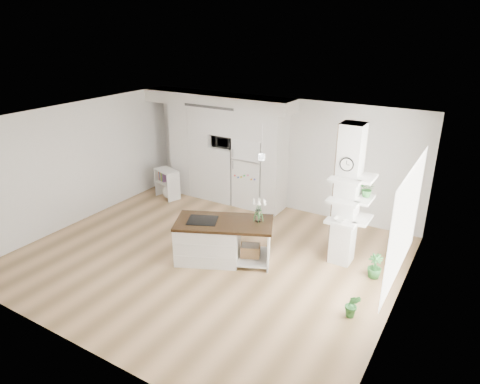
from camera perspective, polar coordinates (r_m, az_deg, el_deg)
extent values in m
cube|color=tan|center=(8.55, -4.33, -8.58)|extent=(7.00, 6.00, 0.01)
cube|color=white|center=(7.56, -4.91, 9.39)|extent=(7.00, 6.00, 0.04)
cube|color=silver|center=(10.40, 5.00, 5.15)|extent=(7.00, 0.04, 2.70)
cube|color=silver|center=(6.03, -21.49, -9.31)|extent=(7.00, 0.04, 2.70)
cube|color=silver|center=(10.29, -20.77, 3.60)|extent=(0.04, 6.00, 2.70)
cube|color=silver|center=(6.72, 20.70, -5.87)|extent=(0.04, 6.00, 2.70)
cube|color=silver|center=(11.28, -5.89, 5.65)|extent=(1.20, 0.65, 2.40)
cube|color=silver|center=(10.92, -1.88, 2.51)|extent=(0.65, 0.65, 1.42)
cube|color=silver|center=(10.55, -1.97, 9.53)|extent=(0.65, 0.65, 0.65)
cube|color=silver|center=(10.17, 1.63, 9.07)|extent=(0.85, 0.65, 0.65)
cube|color=silver|center=(10.12, 4.67, 3.80)|extent=(0.40, 0.65, 2.40)
cube|color=silver|center=(10.56, -3.13, 12.15)|extent=(4.00, 0.70, 0.30)
cube|color=#262626|center=(10.30, -4.19, 11.26)|extent=(1.40, 0.04, 0.06)
cube|color=white|center=(10.51, 1.59, 2.68)|extent=(0.78, 0.66, 1.75)
cube|color=#B2B2B7|center=(10.11, 0.65, 4.09)|extent=(0.78, 0.01, 0.03)
cube|color=silver|center=(8.03, 14.07, -0.55)|extent=(0.40, 0.40, 2.70)
cube|color=tan|center=(8.08, 12.66, -0.27)|extent=(0.02, 0.40, 2.70)
cube|color=tan|center=(8.22, 14.52, -0.07)|extent=(0.40, 0.02, 2.70)
cylinder|color=black|center=(7.62, 14.05, 3.61)|extent=(0.25, 0.03, 0.25)
cylinder|color=white|center=(7.60, 14.02, 3.58)|extent=(0.21, 0.01, 0.21)
plane|color=white|center=(6.93, 21.20, -3.72)|extent=(0.00, 2.40, 2.40)
cylinder|color=white|center=(7.02, 7.35, 3.41)|extent=(0.12, 0.12, 0.10)
cube|color=silver|center=(8.29, -4.29, -6.57)|extent=(1.40, 1.20, 0.77)
cube|color=silver|center=(8.33, 1.71, -8.61)|extent=(0.90, 0.97, 0.04)
cube|color=silver|center=(8.17, 3.88, -7.01)|extent=(0.35, 0.72, 0.77)
cube|color=#34210F|center=(8.05, -2.13, -4.13)|extent=(2.02, 1.54, 0.05)
cube|color=black|center=(8.11, -5.01, -3.77)|extent=(0.69, 0.64, 0.01)
cube|color=#9F764D|center=(8.26, 1.40, -7.80)|extent=(0.45, 0.40, 0.23)
cylinder|color=white|center=(8.02, 2.48, -3.19)|extent=(0.12, 0.12, 0.22)
cube|color=silver|center=(11.55, -10.47, 1.51)|extent=(0.14, 0.36, 0.76)
cube|color=silver|center=(11.06, -8.84, 0.69)|extent=(0.14, 0.36, 0.76)
cube|color=silver|center=(11.18, -9.79, 2.86)|extent=(0.73, 0.55, 0.03)
cube|color=silver|center=(11.29, -9.68, 1.26)|extent=(0.70, 0.54, 0.03)
sphere|color=white|center=(11.30, -9.38, 0.06)|extent=(0.37, 0.37, 0.37)
imported|color=#2B6D2D|center=(7.08, 14.79, -14.39)|extent=(0.24, 0.20, 0.43)
imported|color=#2B6D2D|center=(8.14, 17.52, -9.42)|extent=(0.29, 0.29, 0.46)
imported|color=#2D2D2D|center=(10.63, -2.08, 6.82)|extent=(0.54, 0.37, 0.30)
imported|color=#2B6D2D|center=(7.98, 16.65, 0.39)|extent=(0.27, 0.23, 0.30)
imported|color=white|center=(7.90, 13.18, -3.60)|extent=(0.22, 0.22, 0.05)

